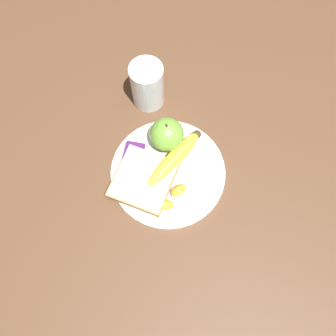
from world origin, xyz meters
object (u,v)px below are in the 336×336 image
banana (174,159)px  fork (168,169)px  apple (167,134)px  bread_slice (144,179)px  plate (168,172)px  jam_packet (134,155)px  juice_glass (147,86)px

banana → fork: size_ratio=0.93×
apple → banana: size_ratio=0.51×
banana → bread_slice: (-0.05, 0.05, -0.01)m
plate → banana: banana is taller
plate → apple: (0.06, 0.01, 0.04)m
fork → jam_packet: 0.08m
plate → fork: size_ratio=1.41×
banana → juice_glass: bearing=30.5°
plate → bread_slice: 0.05m
plate → banana: (0.02, -0.01, 0.02)m
plate → banana: bearing=-20.2°
juice_glass → banana: size_ratio=0.69×
fork → jam_packet: size_ratio=3.46×
bread_slice → fork: bread_slice is taller
plate → banana: 0.03m
plate → apple: 0.08m
banana → fork: banana is taller
juice_glass → apple: juice_glass is taller
plate → juice_glass: (0.17, 0.08, 0.04)m
apple → jam_packet: 0.08m
apple → jam_packet: size_ratio=1.63×
fork → banana: bearing=-109.3°
banana → jam_packet: (-0.00, 0.08, -0.01)m
fork → jam_packet: (0.01, 0.07, 0.01)m
fork → jam_packet: jam_packet is taller
apple → bread_slice: size_ratio=0.58×
apple → bread_slice: (-0.09, 0.03, -0.02)m
apple → fork: size_ratio=0.47×
plate → juice_glass: size_ratio=2.18×
juice_glass → apple: 0.12m
juice_glass → bread_slice: size_ratio=0.79×
juice_glass → fork: (-0.16, -0.08, -0.04)m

